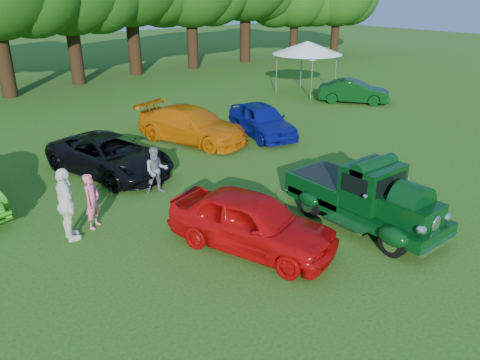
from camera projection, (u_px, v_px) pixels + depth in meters
ground at (317, 237)px, 12.36m from camera, size 120.00×120.00×0.00m
hero_pickup at (364, 198)px, 12.79m from camera, size 2.15×4.63×1.81m
red_convertible at (251, 222)px, 11.59m from camera, size 3.12×4.66×1.47m
back_car_black at (110, 155)px, 16.30m from camera, size 3.46×5.32×1.36m
back_car_orange at (192, 125)px, 19.69m from camera, size 3.54×5.41×1.46m
back_car_blue at (262, 120)px, 20.47m from camera, size 2.64×4.49×1.43m
back_car_green at (354, 92)px, 26.35m from camera, size 3.43×3.91×1.28m
spectator_pink at (92, 201)px, 12.59m from camera, size 0.68×0.65×1.56m
spectator_grey at (156, 170)px, 14.74m from camera, size 0.90×0.81×1.52m
spectator_white at (67, 205)px, 11.89m from camera, size 0.60×1.20×1.98m
canopy_tent at (307, 48)px, 27.86m from camera, size 4.79×4.79×3.13m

